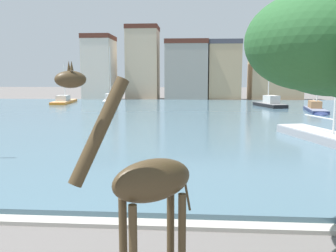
# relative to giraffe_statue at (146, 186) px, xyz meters

# --- Properties ---
(harbor_water) EXTENTS (85.37, 51.92, 0.28)m
(harbor_water) POSITION_rel_giraffe_statue_xyz_m (-0.44, 29.53, -2.05)
(harbor_water) COLOR #476675
(harbor_water) RESTS_ON ground
(quay_edge_coping) EXTENTS (85.37, 0.50, 0.12)m
(quay_edge_coping) POSITION_rel_giraffe_statue_xyz_m (-0.44, 3.32, -2.13)
(quay_edge_coping) COLOR #ADA89E
(quay_edge_coping) RESTS_ON ground
(giraffe_statue) EXTENTS (2.15, 1.78, 4.29)m
(giraffe_statue) POSITION_rel_giraffe_statue_xyz_m (0.00, 0.00, 0.00)
(giraffe_statue) COLOR #42331E
(giraffe_statue) RESTS_ON ground
(sailboat_orange) EXTENTS (3.14, 9.69, 6.18)m
(sailboat_orange) POSITION_rel_giraffe_statue_xyz_m (-18.50, 46.18, -1.71)
(sailboat_orange) COLOR orange
(sailboat_orange) RESTS_ON ground
(sailboat_grey) EXTENTS (4.27, 9.76, 7.12)m
(sailboat_grey) POSITION_rel_giraffe_statue_xyz_m (8.90, 14.63, -1.77)
(sailboat_grey) COLOR #939399
(sailboat_grey) RESTS_ON ground
(sailboat_black) EXTENTS (3.58, 7.33, 7.21)m
(sailboat_black) POSITION_rel_giraffe_statue_xyz_m (10.59, 41.34, -1.61)
(sailboat_black) COLOR black
(sailboat_black) RESTS_ON ground
(sailboat_navy) EXTENTS (2.81, 8.25, 7.07)m
(sailboat_navy) POSITION_rel_giraffe_statue_xyz_m (14.37, 34.24, -1.71)
(sailboat_navy) COLOR navy
(sailboat_navy) RESTS_ON ground
(sailboat_white) EXTENTS (3.05, 8.24, 8.58)m
(sailboat_white) POSITION_rel_giraffe_statue_xyz_m (-11.69, 46.86, -1.62)
(sailboat_white) COLOR white
(sailboat_white) RESTS_ON ground
(townhouse_narrow_midrow) EXTENTS (5.10, 6.72, 11.53)m
(townhouse_narrow_midrow) POSITION_rel_giraffe_statue_xyz_m (-16.16, 57.69, 3.59)
(townhouse_narrow_midrow) COLOR beige
(townhouse_narrow_midrow) RESTS_ON ground
(townhouse_tall_gabled) EXTENTS (5.90, 5.84, 13.48)m
(townhouse_tall_gabled) POSITION_rel_giraffe_statue_xyz_m (-8.67, 60.51, 4.56)
(townhouse_tall_gabled) COLOR #C6B293
(townhouse_tall_gabled) RESTS_ON ground
(townhouse_wide_warehouse) EXTENTS (7.63, 6.01, 10.65)m
(townhouse_wide_warehouse) POSITION_rel_giraffe_statue_xyz_m (-0.50, 58.45, 3.15)
(townhouse_wide_warehouse) COLOR gray
(townhouse_wide_warehouse) RESTS_ON ground
(townhouse_corner_house) EXTENTS (5.70, 5.84, 10.58)m
(townhouse_corner_house) POSITION_rel_giraffe_statue_xyz_m (6.23, 58.79, 3.12)
(townhouse_corner_house) COLOR tan
(townhouse_corner_house) RESTS_ON ground
(townhouse_end_terrace) EXTENTS (9.03, 6.24, 11.14)m
(townhouse_end_terrace) POSITION_rel_giraffe_statue_xyz_m (15.33, 59.47, 3.39)
(townhouse_end_terrace) COLOR tan
(townhouse_end_terrace) RESTS_ON ground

